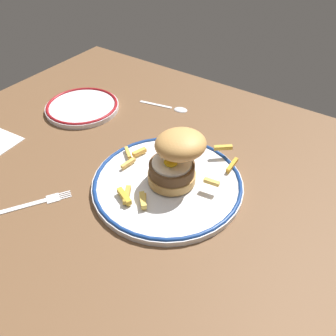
{
  "coord_description": "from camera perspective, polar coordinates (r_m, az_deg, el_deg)",
  "views": [
    {
      "loc": [
        26.7,
        -41.7,
        48.37
      ],
      "look_at": [
        -2.18,
        0.18,
        4.6
      ],
      "focal_mm": 37.96,
      "sensor_mm": 36.0,
      "label": 1
    }
  ],
  "objects": [
    {
      "name": "side_plate",
      "position": [
        0.95,
        -13.61,
        9.57
      ],
      "size": [
        18.66,
        18.66,
        1.6
      ],
      "color": "white",
      "rests_on": "ground_plane"
    },
    {
      "name": "fork",
      "position": [
        0.71,
        -20.63,
        -5.27
      ],
      "size": [
        8.95,
        12.86,
        0.36
      ],
      "color": "silver",
      "rests_on": "ground_plane"
    },
    {
      "name": "fries_pile",
      "position": [
        0.69,
        -1.65,
        -1.53
      ],
      "size": [
        23.01,
        24.45,
        2.49
      ],
      "color": "gold",
      "rests_on": "dinner_plate"
    },
    {
      "name": "burger",
      "position": [
        0.66,
        1.35,
        1.77
      ],
      "size": [
        12.67,
        12.45,
        11.17
      ],
      "color": "tan",
      "rests_on": "dinner_plate"
    },
    {
      "name": "spoon",
      "position": [
        0.93,
        1.16,
        9.65
      ],
      "size": [
        13.35,
        4.54,
        0.9
      ],
      "color": "silver",
      "rests_on": "ground_plane"
    },
    {
      "name": "ground_plane",
      "position": [
        0.71,
        1.38,
        -4.79
      ],
      "size": [
        125.4,
        88.2,
        4.0
      ],
      "primitive_type": "cube",
      "color": "brown"
    },
    {
      "name": "dinner_plate",
      "position": [
        0.7,
        0.0,
        -2.35
      ],
      "size": [
        29.51,
        29.51,
        1.6
      ],
      "color": "silver",
      "rests_on": "ground_plane"
    }
  ]
}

